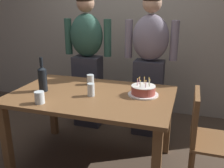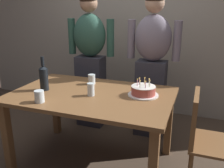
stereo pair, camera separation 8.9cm
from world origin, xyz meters
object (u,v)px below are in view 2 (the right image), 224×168
at_px(dining_chair, 205,136).
at_px(water_glass_side, 92,79).
at_px(birthday_cake, 143,91).
at_px(wine_bottle, 44,77).
at_px(water_glass_far, 39,96).
at_px(person_woman_cardigan, 152,65).
at_px(water_glass_near, 91,89).
at_px(person_man_bearded, 90,60).

bearing_deg(dining_chair, water_glass_side, 74.29).
xyz_separation_m(birthday_cake, wine_bottle, (-0.94, -0.18, 0.09)).
height_order(water_glass_side, wine_bottle, wine_bottle).
xyz_separation_m(water_glass_far, person_woman_cardigan, (0.73, 1.14, 0.08)).
xyz_separation_m(water_glass_side, wine_bottle, (-0.35, -0.33, 0.08)).
height_order(water_glass_far, water_glass_side, same).
distance_m(water_glass_far, person_woman_cardigan, 1.35).
bearing_deg(water_glass_side, water_glass_near, -66.55).
relative_size(water_glass_side, person_woman_cardigan, 0.06).
xyz_separation_m(water_glass_near, water_glass_side, (-0.14, 0.32, -0.01)).
xyz_separation_m(water_glass_far, person_man_bearded, (-0.05, 1.14, 0.08)).
bearing_deg(birthday_cake, person_woman_cardigan, 95.29).
height_order(person_woman_cardigan, dining_chair, person_woman_cardigan).
relative_size(water_glass_side, person_man_bearded, 0.06).
bearing_deg(water_glass_near, water_glass_far, -139.09).
xyz_separation_m(wine_bottle, person_man_bearded, (0.10, 0.85, 0.00)).
bearing_deg(water_glass_near, birthday_cake, 20.29).
xyz_separation_m(water_glass_near, water_glass_far, (-0.34, -0.30, -0.01)).
bearing_deg(water_glass_side, water_glass_far, -108.19).
bearing_deg(dining_chair, person_woman_cardigan, 36.65).
bearing_deg(water_glass_far, water_glass_near, 40.91).
xyz_separation_m(birthday_cake, person_woman_cardigan, (-0.06, 0.67, 0.09)).
relative_size(water_glass_far, person_woman_cardigan, 0.06).
relative_size(water_glass_near, person_man_bearded, 0.07).
height_order(wine_bottle, dining_chair, wine_bottle).
distance_m(water_glass_far, wine_bottle, 0.33).
bearing_deg(water_glass_near, dining_chair, -0.08).
bearing_deg(person_woman_cardigan, water_glass_far, 57.32).
bearing_deg(birthday_cake, water_glass_near, -159.71).
bearing_deg(dining_chair, person_man_bearded, 59.11).
bearing_deg(birthday_cake, wine_bottle, -169.25).
bearing_deg(water_glass_side, wine_bottle, -136.30).
relative_size(person_man_bearded, person_woman_cardigan, 1.00).
bearing_deg(water_glass_far, person_woman_cardigan, 57.32).
xyz_separation_m(water_glass_side, dining_chair, (1.15, -0.32, -0.27)).
distance_m(birthday_cake, person_man_bearded, 1.08).
distance_m(person_woman_cardigan, dining_chair, 1.11).
relative_size(water_glass_side, dining_chair, 0.12).
distance_m(water_glass_side, person_man_bearded, 0.58).
height_order(water_glass_near, wine_bottle, wine_bottle).
height_order(water_glass_near, dining_chair, dining_chair).
distance_m(water_glass_near, wine_bottle, 0.49).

